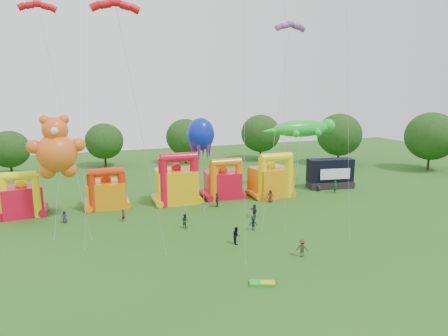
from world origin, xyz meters
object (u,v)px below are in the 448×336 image
object	(u,v)px
bouncy_castle_2	(177,184)
octopus_kite	(202,155)
gecko_kite	(299,152)
stage_trailer	(330,174)
spectator_0	(64,217)
bouncy_castle_0	(22,199)
teddy_bear_kite	(57,159)
spectator_4	(217,200)

from	to	relation	value
bouncy_castle_2	octopus_kite	size ratio (longest dim) A/B	0.62
bouncy_castle_2	gecko_kite	bearing A→B (deg)	3.64
stage_trailer	gecko_kite	size ratio (longest dim) A/B	0.57
octopus_kite	spectator_0	distance (m)	19.59
bouncy_castle_0	octopus_kite	xyz separation A→B (m)	(23.41, -1.51, 4.52)
stage_trailer	octopus_kite	xyz separation A→B (m)	(-22.03, -0.65, 4.50)
teddy_bear_kite	gecko_kite	xyz separation A→B (m)	(35.61, 4.15, -1.71)
bouncy_castle_0	octopus_kite	size ratio (longest dim) A/B	0.50
bouncy_castle_0	bouncy_castle_2	xyz separation A→B (m)	(19.92, -0.86, 0.51)
bouncy_castle_0	bouncy_castle_2	world-z (taller)	bouncy_castle_2
stage_trailer	gecko_kite	world-z (taller)	gecko_kite
octopus_kite	teddy_bear_kite	bearing A→B (deg)	-173.29
bouncy_castle_2	stage_trailer	size ratio (longest dim) A/B	0.97
bouncy_castle_2	teddy_bear_kite	world-z (taller)	teddy_bear_kite
teddy_bear_kite	spectator_4	size ratio (longest dim) A/B	6.63
bouncy_castle_0	spectator_4	bearing A→B (deg)	-10.95
bouncy_castle_2	gecko_kite	world-z (taller)	gecko_kite
stage_trailer	octopus_kite	bearing A→B (deg)	-178.31
bouncy_castle_2	spectator_0	xyz separation A→B (m)	(-14.88, -3.83, -2.03)
bouncy_castle_0	gecko_kite	xyz separation A→B (m)	(40.27, 0.44, 3.75)
bouncy_castle_2	stage_trailer	xyz separation A→B (m)	(25.52, -0.01, -0.49)
gecko_kite	teddy_bear_kite	bearing A→B (deg)	-173.35
gecko_kite	spectator_0	bearing A→B (deg)	-171.72
teddy_bear_kite	octopus_kite	xyz separation A→B (m)	(18.75, 2.21, -0.94)
gecko_kite	spectator_4	bearing A→B (deg)	-161.71
spectator_4	gecko_kite	bearing A→B (deg)	146.83
gecko_kite	octopus_kite	world-z (taller)	octopus_kite
teddy_bear_kite	octopus_kite	world-z (taller)	teddy_bear_kite
bouncy_castle_2	octopus_kite	world-z (taller)	octopus_kite
bouncy_castle_0	teddy_bear_kite	world-z (taller)	teddy_bear_kite
stage_trailer	teddy_bear_kite	bearing A→B (deg)	-176.00
teddy_bear_kite	spectator_4	distance (m)	21.05
bouncy_castle_0	spectator_4	size ratio (longest dim) A/B	3.05
teddy_bear_kite	octopus_kite	bearing A→B (deg)	6.71
gecko_kite	spectator_0	world-z (taller)	gecko_kite
bouncy_castle_0	spectator_4	world-z (taller)	bouncy_castle_0
bouncy_castle_0	spectator_0	size ratio (longest dim) A/B	3.89
bouncy_castle_0	stage_trailer	distance (m)	45.45
teddy_bear_kite	spectator_0	bearing A→B (deg)	-68.68
stage_trailer	gecko_kite	xyz separation A→B (m)	(-5.17, 1.30, 3.73)
teddy_bear_kite	spectator_0	xyz separation A→B (m)	(0.38, -0.97, -6.98)
bouncy_castle_0	octopus_kite	bearing A→B (deg)	-3.70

